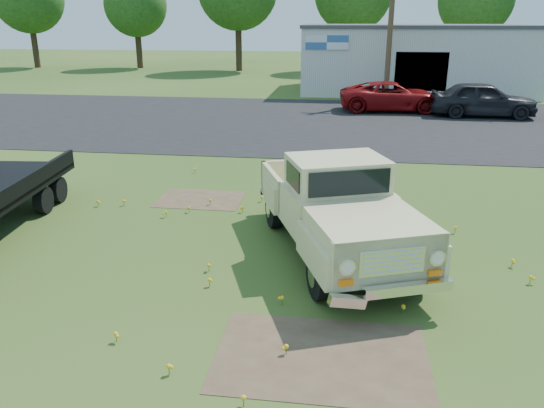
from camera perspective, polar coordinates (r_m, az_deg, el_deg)
The scene contains 10 objects.
ground at distance 10.55m, azimuth -2.10°, elevation -6.07°, with size 140.00×140.00×0.00m, color #294B18.
asphalt_lot at distance 24.85m, azimuth 3.81°, elevation 8.82°, with size 90.00×14.00×0.02m, color black.
dirt_patch_a at distance 7.82m, azimuth 5.34°, elevation -16.08°, with size 3.00×2.00×0.01m, color #4E3C29.
dirt_patch_b at distance 14.14m, azimuth -7.70°, elevation 0.50°, with size 2.20×1.60×0.01m, color #4E3C29.
commercial_building at distance 36.71m, azimuth 15.01°, elevation 14.94°, with size 14.20×8.20×4.15m.
utility_pole_mid at distance 31.47m, azimuth 12.70°, elevation 19.05°, with size 1.60×0.30×9.00m.
treeline_b at distance 54.09m, azimuth -14.48°, elevation 20.00°, with size 5.76×5.76×8.57m.
vintage_pickup_truck at distance 10.56m, azimuth 6.89°, elevation -0.26°, with size 2.16×5.54×2.01m, color tan, non-canonical shape.
red_pickup at distance 28.29m, azimuth 12.78°, elevation 11.19°, with size 2.44×5.29×1.47m, color maroon.
dark_sedan at distance 27.88m, azimuth 21.73°, elevation 10.40°, with size 1.97×4.89×1.67m, color black.
Camera 1 is at (1.66, -9.38, 4.53)m, focal length 35.00 mm.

